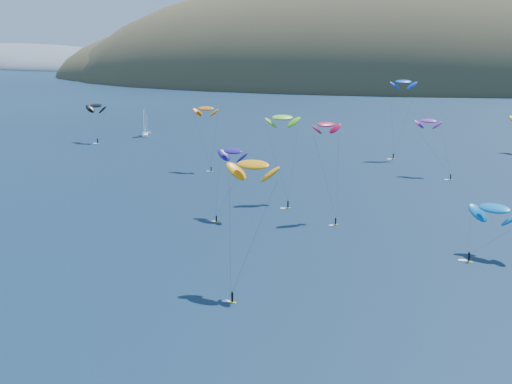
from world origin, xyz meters
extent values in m
ellipsoid|color=#3D3526|center=(20.00, 560.00, -12.60)|extent=(600.00, 300.00, 210.00)
ellipsoid|color=#3D3526|center=(-140.00, 590.00, -7.20)|extent=(340.00, 240.00, 120.00)
ellipsoid|color=slate|center=(-340.00, 720.00, -2.64)|extent=(240.00, 180.00, 44.00)
cube|color=white|center=(-88.11, 212.69, 0.40)|extent=(4.79, 8.87, 1.03)
cylinder|color=white|center=(-88.11, 213.26, 6.41)|extent=(0.16, 0.16, 12.02)
cube|color=#C1D617|center=(-41.50, 143.87, 0.04)|extent=(1.31, 0.49, 0.07)
cylinder|color=black|center=(-41.50, 143.87, 0.84)|extent=(0.30, 0.30, 1.37)
sphere|color=#8C6047|center=(-41.50, 143.87, 1.63)|extent=(0.23, 0.23, 0.23)
ellipsoid|color=orange|center=(-44.14, 148.38, 19.18)|extent=(8.39, 4.49, 4.51)
cube|color=#C1D617|center=(-10.10, 38.55, 0.04)|extent=(1.52, 0.78, 0.08)
cylinder|color=black|center=(-10.10, 38.55, 0.96)|extent=(0.34, 0.34, 1.56)
sphere|color=#8C6047|center=(-10.10, 38.55, 1.86)|extent=(0.26, 0.26, 0.26)
ellipsoid|color=#FF9A0E|center=(-8.58, 48.01, 21.19)|extent=(9.97, 6.49, 5.12)
cube|color=#C1D617|center=(-10.78, 102.38, 0.04)|extent=(1.59, 1.01, 0.08)
cylinder|color=black|center=(-10.78, 102.38, 1.01)|extent=(0.36, 0.36, 1.64)
sphere|color=#8C6047|center=(-10.78, 102.38, 1.96)|extent=(0.28, 0.28, 0.28)
ellipsoid|color=#70D52A|center=(-13.97, 112.45, 21.36)|extent=(9.51, 7.07, 4.81)
cube|color=#C1D617|center=(14.15, 177.16, 0.04)|extent=(1.67, 0.80, 0.09)
cylinder|color=black|center=(14.15, 177.16, 1.05)|extent=(0.38, 0.38, 1.72)
sphere|color=#8C6047|center=(14.15, 177.16, 2.05)|extent=(0.29, 0.29, 0.29)
ellipsoid|color=#0838BF|center=(16.46, 182.37, 26.00)|extent=(9.38, 5.84, 4.86)
cube|color=#C1D617|center=(29.58, 67.63, 0.04)|extent=(1.56, 1.28, 0.09)
cylinder|color=black|center=(29.58, 67.63, 1.04)|extent=(0.37, 0.37, 1.69)
sphere|color=#8C6047|center=(29.58, 67.63, 2.02)|extent=(0.28, 0.28, 0.28)
ellipsoid|color=#066BBE|center=(34.40, 73.60, 9.34)|extent=(11.00, 9.65, 5.65)
cube|color=#C1D617|center=(31.15, 145.44, 0.04)|extent=(1.45, 0.62, 0.08)
cylinder|color=black|center=(31.15, 145.44, 0.92)|extent=(0.33, 0.33, 1.50)
sphere|color=#8C6047|center=(31.15, 145.44, 1.79)|extent=(0.25, 0.25, 0.25)
ellipsoid|color=purple|center=(24.27, 153.80, 16.33)|extent=(8.18, 4.73, 4.31)
cube|color=#C1D617|center=(2.21, 89.15, 0.04)|extent=(1.29, 1.09, 0.07)
cylinder|color=black|center=(2.21, 89.15, 0.87)|extent=(0.31, 0.31, 1.41)
sphere|color=#8C6047|center=(2.21, 89.15, 1.69)|extent=(0.24, 0.24, 0.24)
ellipsoid|color=#BD1339|center=(-1.12, 96.33, 21.97)|extent=(7.61, 6.80, 3.93)
cube|color=#C1D617|center=(-24.97, 86.08, 0.03)|extent=(1.28, 0.93, 0.07)
cylinder|color=black|center=(-24.97, 86.08, 0.82)|extent=(0.29, 0.29, 1.34)
sphere|color=#8C6047|center=(-24.97, 86.08, 1.60)|extent=(0.23, 0.23, 0.23)
ellipsoid|color=navy|center=(-22.62, 93.22, 15.55)|extent=(9.19, 7.46, 4.66)
cube|color=#C1D617|center=(-98.89, 188.82, 0.05)|extent=(1.72, 1.06, 0.09)
cylinder|color=black|center=(-98.89, 188.82, 1.09)|extent=(0.39, 0.39, 1.78)
sphere|color=#8C6047|center=(-98.89, 188.82, 2.12)|extent=(0.30, 0.30, 0.30)
ellipsoid|color=black|center=(-101.21, 194.21, 14.24)|extent=(10.66, 7.74, 5.41)
camera|label=1|loc=(15.05, -67.67, 43.51)|focal=50.00mm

